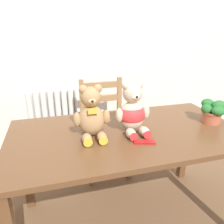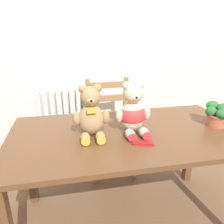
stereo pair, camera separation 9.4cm
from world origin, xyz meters
name	(u,v)px [view 1 (the left image)]	position (x,y,z in m)	size (l,w,h in m)	color
wall_back	(90,35)	(0.00, 1.61, 1.30)	(8.00, 0.04, 2.60)	silver
radiator	(56,125)	(-0.43, 1.54, 0.34)	(0.58, 0.10, 0.74)	white
dining_table	(127,145)	(0.00, 0.40, 0.64)	(1.49, 0.79, 0.74)	brown
wooden_chair_behind	(104,127)	(0.02, 1.09, 0.46)	(0.42, 0.39, 0.92)	#997047
teddy_bear_left	(92,115)	(-0.23, 0.40, 0.87)	(0.22, 0.22, 0.32)	tan
teddy_bear_right	(132,112)	(0.03, 0.40, 0.87)	(0.23, 0.23, 0.32)	beige
potted_plant	(213,111)	(0.61, 0.37, 0.82)	(0.17, 0.18, 0.16)	#B25B3D
chocolate_bar	(145,142)	(0.05, 0.23, 0.74)	(0.12, 0.04, 0.01)	red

